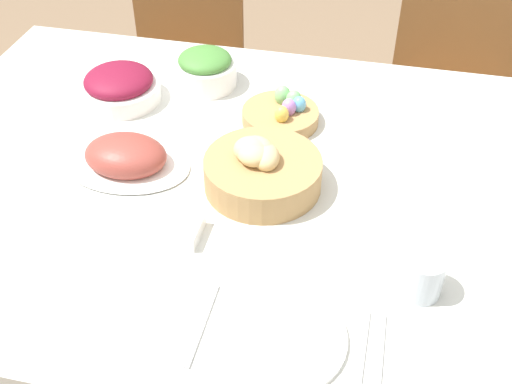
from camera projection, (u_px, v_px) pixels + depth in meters
The scene contains 15 objects.
ground_plane at pixel (262, 371), 1.92m from camera, with size 12.00×12.00×0.00m, color #7F664C.
dining_table at pixel (263, 289), 1.68m from camera, with size 1.75×1.19×0.74m.
chair_far_right at pixel (449, 82), 2.21m from camera, with size 0.46×0.46×0.97m.
chair_far_left at pixel (182, 53), 2.38m from camera, with size 0.44×0.44×0.97m.
bread_basket at pixel (262, 170), 1.40m from camera, with size 0.26×0.26×0.12m.
egg_basket at pixel (282, 114), 1.60m from camera, with size 0.19×0.19×0.08m.
ham_platter at pixel (126, 157), 1.46m from camera, with size 0.29×0.21×0.08m.
beet_salad_bowl at pixel (119, 86), 1.67m from camera, with size 0.21×0.21×0.09m.
green_salad_bowl at pixel (205, 69), 1.73m from camera, with size 0.17×0.17×0.10m.
dinner_plate at pixel (281, 338), 1.11m from camera, with size 0.23×0.23×0.01m.
fork at pixel (202, 324), 1.13m from camera, with size 0.01×0.19×0.00m.
knife at pixel (362, 354), 1.09m from camera, with size 0.01×0.19×0.00m.
spoon at pixel (380, 357), 1.08m from camera, with size 0.01×0.19×0.00m.
drinking_cup at pixel (422, 275), 1.17m from camera, with size 0.08×0.08×0.09m.
butter_dish at pixel (167, 227), 1.30m from camera, with size 0.14×0.09×0.03m.
Camera 1 is at (0.23, -1.09, 1.66)m, focal length 45.00 mm.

